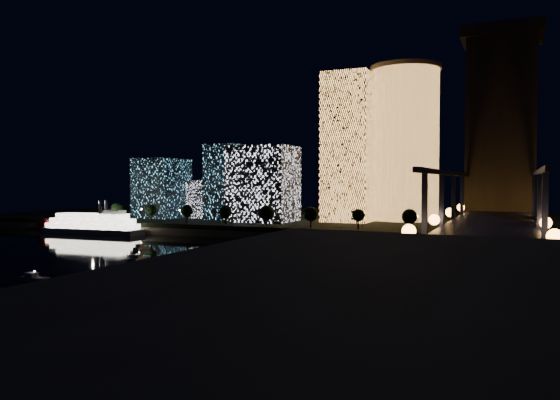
{
  "coord_description": "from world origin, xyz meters",
  "views": [
    {
      "loc": [
        67.93,
        -121.31,
        24.03
      ],
      "look_at": [
        -9.35,
        55.0,
        17.31
      ],
      "focal_mm": 35.0,
      "sensor_mm": 36.0,
      "label": 1
    }
  ],
  "objects_px": {
    "tower_cylindrical": "(405,143)",
    "riverboat": "(88,225)",
    "tower_rectangular": "(349,148)",
    "truss_bridge": "(503,218)"
  },
  "relations": [
    {
      "from": "tower_cylindrical",
      "to": "riverboat",
      "type": "height_order",
      "value": "tower_cylindrical"
    },
    {
      "from": "tower_rectangular",
      "to": "riverboat",
      "type": "bearing_deg",
      "value": -152.36
    },
    {
      "from": "tower_cylindrical",
      "to": "tower_rectangular",
      "type": "bearing_deg",
      "value": -139.68
    },
    {
      "from": "tower_cylindrical",
      "to": "tower_rectangular",
      "type": "distance_m",
      "value": 29.72
    },
    {
      "from": "tower_cylindrical",
      "to": "riverboat",
      "type": "xyz_separation_m",
      "value": [
        -129.16,
        -74.97,
        -38.24
      ]
    },
    {
      "from": "tower_cylindrical",
      "to": "riverboat",
      "type": "bearing_deg",
      "value": -149.87
    },
    {
      "from": "truss_bridge",
      "to": "tower_cylindrical",
      "type": "bearing_deg",
      "value": 108.63
    },
    {
      "from": "riverboat",
      "to": "tower_rectangular",
      "type": "bearing_deg",
      "value": 27.64
    },
    {
      "from": "tower_cylindrical",
      "to": "tower_rectangular",
      "type": "relative_size",
      "value": 1.07
    },
    {
      "from": "tower_cylindrical",
      "to": "truss_bridge",
      "type": "bearing_deg",
      "value": -71.37
    }
  ]
}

